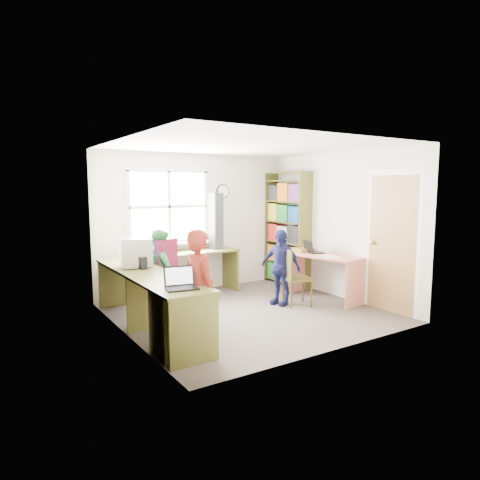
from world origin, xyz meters
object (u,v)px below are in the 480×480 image
at_px(potted_plant, 172,244).
at_px(person_red, 200,290).
at_px(wooden_chair, 293,275).
at_px(cd_tower, 216,221).
at_px(swivel_chair, 173,283).
at_px(laptop_right, 312,250).
at_px(right_desk, 324,267).
at_px(bookshelf, 287,231).
at_px(person_green, 161,271).
at_px(l_desk, 174,300).
at_px(laptop_left, 181,283).
at_px(person_navy, 280,267).
at_px(crt_monitor, 136,252).

relative_size(potted_plant, person_red, 0.20).
height_order(wooden_chair, cd_tower, cd_tower).
bearing_deg(swivel_chair, potted_plant, 45.32).
relative_size(wooden_chair, laptop_right, 2.43).
height_order(right_desk, cd_tower, cd_tower).
distance_m(laptop_right, cd_tower, 1.72).
xyz_separation_m(bookshelf, person_green, (-2.70, -0.44, -0.39)).
height_order(l_desk, bookshelf, bookshelf).
bearing_deg(person_green, potted_plant, -25.13).
height_order(bookshelf, laptop_right, bookshelf).
relative_size(laptop_left, person_red, 0.28).
xyz_separation_m(potted_plant, person_navy, (1.21, -1.35, -0.30)).
bearing_deg(swivel_chair, person_red, -122.35).
relative_size(l_desk, potted_plant, 10.74).
height_order(crt_monitor, potted_plant, crt_monitor).
relative_size(crt_monitor, laptop_left, 1.20).
xyz_separation_m(l_desk, swivel_chair, (0.36, 0.85, 0.01)).
distance_m(crt_monitor, person_red, 1.42).
bearing_deg(right_desk, person_green, 153.94).
bearing_deg(wooden_chair, l_desk, -155.76).
height_order(laptop_left, person_green, person_green).
bearing_deg(potted_plant, crt_monitor, -135.23).
bearing_deg(person_navy, right_desk, 61.10).
height_order(laptop_left, potted_plant, potted_plant).
distance_m(l_desk, crt_monitor, 0.99).
relative_size(cd_tower, person_red, 0.71).
relative_size(bookshelf, person_red, 1.54).
xyz_separation_m(bookshelf, person_navy, (-0.98, -1.05, -0.41)).
relative_size(l_desk, person_green, 2.41).
xyz_separation_m(crt_monitor, potted_plant, (0.95, 0.94, -0.06)).
height_order(l_desk, right_desk, l_desk).
bearing_deg(laptop_left, person_green, 86.43).
height_order(person_green, person_navy, person_green).
distance_m(potted_plant, person_navy, 1.84).
height_order(crt_monitor, person_navy, person_navy).
height_order(cd_tower, person_navy, cd_tower).
bearing_deg(laptop_right, person_green, 92.90).
bearing_deg(laptop_left, l_desk, 84.53).
distance_m(swivel_chair, potted_plant, 1.10).
bearing_deg(crt_monitor, person_red, -68.59).
relative_size(laptop_right, cd_tower, 0.37).
bearing_deg(person_navy, crt_monitor, -119.47).
distance_m(crt_monitor, person_navy, 2.23).
xyz_separation_m(cd_tower, person_green, (-1.31, -0.69, -0.63)).
height_order(wooden_chair, laptop_right, laptop_right).
xyz_separation_m(person_green, person_navy, (1.73, -0.60, -0.02)).
height_order(right_desk, person_green, person_green).
bearing_deg(person_red, swivel_chair, -16.99).
xyz_separation_m(laptop_right, cd_tower, (-1.17, 1.18, 0.45)).
xyz_separation_m(l_desk, potted_plant, (0.77, 1.78, 0.43)).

